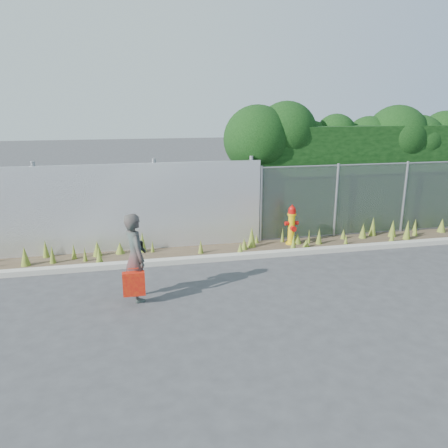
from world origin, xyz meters
TOP-DOWN VIEW (x-y plane):
  - ground at (0.00, 0.00)m, footprint 80.00×80.00m
  - curb at (0.00, 1.80)m, footprint 16.00×0.22m
  - weed_strip at (0.04, 2.51)m, footprint 16.00×1.31m
  - corrugated_fence at (-3.25, 3.01)m, footprint 8.50×0.21m
  - chainlink_fence at (4.25, 3.00)m, footprint 6.50×0.07m
  - hedge at (4.20, 3.99)m, footprint 7.95×1.92m
  - fire_hydrant at (1.76, 2.56)m, footprint 0.36×0.32m
  - woman at (-2.28, 0.05)m, footprint 0.55×0.70m
  - red_tote_bag at (-2.34, -0.21)m, footprint 0.40×0.15m
  - black_shoulder_bag at (-2.25, 0.26)m, footprint 0.23×0.09m

SIDE VIEW (x-z plane):
  - ground at x=0.00m, z-range 0.00..0.00m
  - curb at x=0.00m, z-range 0.00..0.12m
  - weed_strip at x=0.04m, z-range -0.12..0.42m
  - red_tote_bag at x=-2.34m, z-range 0.16..0.69m
  - fire_hydrant at x=1.76m, z-range -0.02..1.06m
  - woman at x=-2.28m, z-range 0.00..1.68m
  - black_shoulder_bag at x=-2.25m, z-range 0.90..1.07m
  - chainlink_fence at x=4.25m, z-range 0.01..2.06m
  - corrugated_fence at x=-3.25m, z-range -0.05..2.25m
  - hedge at x=4.20m, z-range 0.19..3.87m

